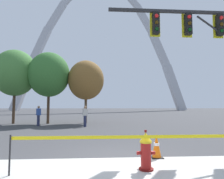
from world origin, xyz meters
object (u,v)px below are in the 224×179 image
at_px(pedestrian_standing_center, 38,116).
at_px(fire_hydrant, 146,151).
at_px(traffic_cone_mid_sidewalk, 157,146).
at_px(traffic_signal_gantry, 213,43).
at_px(monument_arch, 101,49).
at_px(pedestrian_walking_left, 85,116).

bearing_deg(pedestrian_standing_center, fire_hydrant, -62.50).
height_order(traffic_cone_mid_sidewalk, traffic_signal_gantry, traffic_signal_gantry).
bearing_deg(traffic_signal_gantry, monument_arch, 94.07).
distance_m(traffic_cone_mid_sidewalk, pedestrian_walking_left, 9.77).
bearing_deg(monument_arch, pedestrian_standing_center, -95.90).
height_order(monument_arch, pedestrian_walking_left, monument_arch).
bearing_deg(traffic_cone_mid_sidewalk, monument_arch, 91.14).
relative_size(fire_hydrant, traffic_cone_mid_sidewalk, 1.36).
relative_size(monument_arch, pedestrian_walking_left, 37.22).
xyz_separation_m(fire_hydrant, traffic_cone_mid_sidewalk, (0.60, 1.13, -0.11)).
xyz_separation_m(traffic_cone_mid_sidewalk, pedestrian_standing_center, (-6.60, 10.39, 0.46)).
height_order(traffic_cone_mid_sidewalk, pedestrian_walking_left, pedestrian_walking_left).
bearing_deg(fire_hydrant, traffic_signal_gantry, 39.39).
bearing_deg(traffic_cone_mid_sidewalk, pedestrian_standing_center, 122.41).
distance_m(monument_arch, pedestrian_walking_left, 56.62).
bearing_deg(fire_hydrant, monument_arch, 90.58).
xyz_separation_m(traffic_cone_mid_sidewalk, monument_arch, (-1.24, 62.22, 20.67)).
height_order(monument_arch, pedestrian_standing_center, monument_arch).
xyz_separation_m(traffic_cone_mid_sidewalk, traffic_signal_gantry, (3.06, 1.87, 3.91)).
height_order(traffic_cone_mid_sidewalk, monument_arch, monument_arch).
height_order(fire_hydrant, pedestrian_standing_center, pedestrian_standing_center).
relative_size(traffic_cone_mid_sidewalk, pedestrian_standing_center, 0.46).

